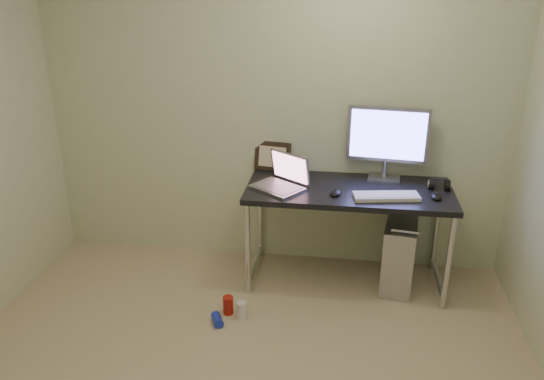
{
  "coord_description": "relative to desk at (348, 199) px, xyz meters",
  "views": [
    {
      "loc": [
        0.53,
        -2.07,
        2.16
      ],
      "look_at": [
        0.08,
        1.08,
        0.85
      ],
      "focal_mm": 35.0,
      "sensor_mm": 36.0,
      "label": 1
    }
  ],
  "objects": [
    {
      "name": "picture_frame",
      "position": [
        -0.59,
        0.29,
        0.2
      ],
      "size": [
        0.29,
        0.13,
        0.23
      ],
      "primitive_type": "cube",
      "rotation": [
        -0.21,
        0.0,
        -0.18
      ],
      "color": "black",
      "rests_on": "desk"
    },
    {
      "name": "keyboard",
      "position": [
        0.25,
        -0.14,
        0.1
      ],
      "size": [
        0.46,
        0.21,
        0.03
      ],
      "primitive_type": "cube",
      "rotation": [
        0.0,
        0.0,
        0.17
      ],
      "color": "silver",
      "rests_on": "desk"
    },
    {
      "name": "mouse_right",
      "position": [
        0.58,
        -0.1,
        0.11
      ],
      "size": [
        0.08,
        0.12,
        0.04
      ],
      "primitive_type": "ellipsoid",
      "rotation": [
        0.0,
        0.0,
        -0.05
      ],
      "color": "black",
      "rests_on": "desk"
    },
    {
      "name": "laptop",
      "position": [
        -0.47,
        -0.05,
        0.14
      ],
      "size": [
        0.44,
        0.43,
        0.24
      ],
      "rotation": [
        0.0,
        0.0,
        -0.62
      ],
      "color": "#9D9DA4",
      "rests_on": "desk"
    },
    {
      "name": "wall_back",
      "position": [
        -0.58,
        0.32,
        0.59
      ],
      "size": [
        3.5,
        0.02,
        2.5
      ],
      "primitive_type": "cube",
      "color": "beige",
      "rests_on": "ground"
    },
    {
      "name": "webcam",
      "position": [
        -0.34,
        0.24,
        0.19
      ],
      "size": [
        0.05,
        0.05,
        0.13
      ],
      "rotation": [
        0.0,
        0.0,
        0.31
      ],
      "color": "silver",
      "rests_on": "desk"
    },
    {
      "name": "mouse_left",
      "position": [
        -0.09,
        -0.13,
        0.11
      ],
      "size": [
        0.1,
        0.13,
        0.04
      ],
      "primitive_type": "ellipsoid",
      "rotation": [
        0.0,
        0.0,
        -0.22
      ],
      "color": "black",
      "rests_on": "desk"
    },
    {
      "name": "desk",
      "position": [
        0.0,
        0.0,
        0.0
      ],
      "size": [
        1.45,
        0.63,
        0.75
      ],
      "color": "black",
      "rests_on": "ground"
    },
    {
      "name": "cable_b",
      "position": [
        0.43,
        0.25,
        -0.28
      ],
      "size": [
        0.02,
        0.11,
        0.71
      ],
      "primitive_type": "cylinder",
      "rotation": [
        0.14,
        0.0,
        0.09
      ],
      "color": "black",
      "rests_on": "ground"
    },
    {
      "name": "can_red",
      "position": [
        -0.77,
        -0.54,
        -0.6
      ],
      "size": [
        0.09,
        0.09,
        0.13
      ],
      "primitive_type": "cylinder",
      "rotation": [
        0.0,
        0.0,
        -0.45
      ],
      "color": "#AA1D12",
      "rests_on": "ground"
    },
    {
      "name": "monitor",
      "position": [
        0.25,
        0.22,
        0.4
      ],
      "size": [
        0.58,
        0.19,
        0.54
      ],
      "rotation": [
        0.0,
        0.0,
        -0.11
      ],
      "color": "#9D9DA4",
      "rests_on": "desk"
    },
    {
      "name": "can_white",
      "position": [
        -0.67,
        -0.59,
        -0.6
      ],
      "size": [
        0.09,
        0.09,
        0.12
      ],
      "primitive_type": "cylinder",
      "rotation": [
        0.0,
        0.0,
        0.47
      ],
      "color": "silver",
      "rests_on": "ground"
    },
    {
      "name": "tower_computer",
      "position": [
        0.39,
        0.01,
        -0.4
      ],
      "size": [
        0.28,
        0.52,
        0.55
      ],
      "rotation": [
        0.0,
        0.0,
        -0.14
      ],
      "color": "#B7B7BC",
      "rests_on": "ground"
    },
    {
      "name": "cable_a",
      "position": [
        0.34,
        0.27,
        -0.26
      ],
      "size": [
        0.01,
        0.16,
        0.69
      ],
      "primitive_type": "cylinder",
      "rotation": [
        0.21,
        0.0,
        0.0
      ],
      "color": "black",
      "rests_on": "ground"
    },
    {
      "name": "headphones",
      "position": [
        0.63,
        0.08,
        0.11
      ],
      "size": [
        0.15,
        0.09,
        0.1
      ],
      "rotation": [
        0.0,
        0.0,
        -0.11
      ],
      "color": "black",
      "rests_on": "desk"
    },
    {
      "name": "can_blue",
      "position": [
        -0.82,
        -0.67,
        -0.63
      ],
      "size": [
        0.11,
        0.13,
        0.06
      ],
      "primitive_type": "cylinder",
      "rotation": [
        1.57,
        0.0,
        0.45
      ],
      "color": "#1D32C2",
      "rests_on": "ground"
    }
  ]
}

